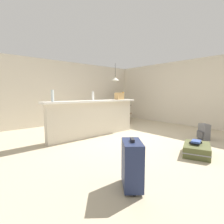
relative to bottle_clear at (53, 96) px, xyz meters
The scene contains 16 objects.
ground_plane 2.29m from the bottle_clear, 15.82° to the right, with size 13.00×13.00×0.05m, color #BCAD8E.
wall_back 3.14m from the bottle_clear, 53.43° to the left, with size 6.60×0.10×2.50m, color beige.
wall_right 4.93m from the bottle_clear, ahead, with size 0.10×6.00×2.50m, color beige.
partition_half_wall 1.41m from the bottle_clear, ahead, with size 2.80×0.20×0.99m, color beige.
bar_countertop 1.24m from the bottle_clear, ahead, with size 2.96×0.40×0.05m, color white.
bottle_clear is the anchor object (origin of this frame).
bottle_white 1.22m from the bottle_clear, ahead, with size 0.07×0.07×0.26m, color silver.
bottle_amber 2.48m from the bottle_clear, ahead, with size 0.07×0.07×0.24m, color #9E661E.
grocery_bag 2.20m from the bottle_clear, ahead, with size 0.26×0.18×0.22m, color tan.
dining_table 3.72m from the bottle_clear, 23.86° to the left, with size 1.10×0.80×0.74m.
dining_chair_near_partition 3.54m from the bottle_clear, 16.46° to the left, with size 0.44×0.44×0.93m.
pendant_lamp 3.75m from the bottle_clear, 24.39° to the left, with size 0.34×0.34×0.77m.
suitcase_flat_olive 3.38m from the bottle_clear, 53.37° to the right, with size 0.89×0.72×0.22m.
suitcase_upright_navy 2.67m from the bottle_clear, 89.51° to the right, with size 0.46×0.49×0.67m.
backpack_grey 4.04m from the bottle_clear, 34.02° to the right, with size 0.33×0.33×0.42m.
book_stack 3.32m from the bottle_clear, 52.86° to the right, with size 0.28×0.22×0.08m.
Camera 1 is at (-3.44, -3.45, 1.25)m, focal length 27.28 mm.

